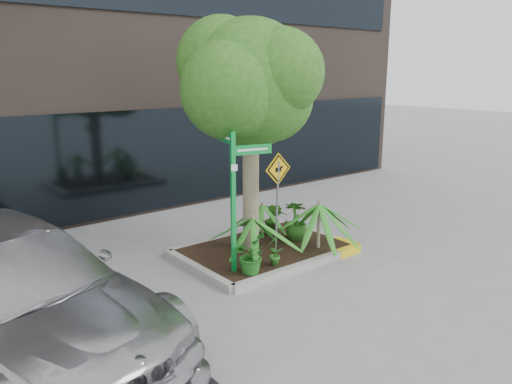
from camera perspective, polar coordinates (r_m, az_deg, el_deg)
ground at (r=9.92m, az=1.18°, el=-7.84°), size 80.00×80.00×0.00m
planter at (r=10.22m, az=1.19°, el=-6.57°), size 3.35×2.36×0.15m
tree at (r=9.56m, az=-0.70°, el=12.29°), size 3.11×2.76×4.67m
palm_front at (r=10.00m, az=7.25°, el=-1.36°), size 1.10×1.10×1.22m
palm_left at (r=9.19m, az=-0.36°, el=-3.00°), size 1.03×1.03×1.14m
palm_back at (r=10.65m, az=0.75°, el=-1.47°), size 0.85×0.85×0.95m
parked_car at (r=7.35m, az=-26.62°, el=-10.18°), size 3.73×6.26×1.70m
shrub_a at (r=8.85m, az=-0.73°, el=-7.15°), size 0.87×0.87×0.69m
shrub_b at (r=10.59m, az=4.57°, el=-3.21°), size 0.66×0.66×0.84m
shrub_c at (r=9.21m, az=2.17°, el=-6.49°), size 0.45×0.45×0.63m
shrub_d at (r=10.86m, az=1.99°, el=-3.06°), size 0.51×0.51×0.72m
street_sign_post at (r=8.67m, az=-2.44°, el=0.33°), size 0.77×0.90×2.65m
cattle_sign at (r=9.47m, az=2.49°, el=0.64°), size 0.62×0.11×2.00m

